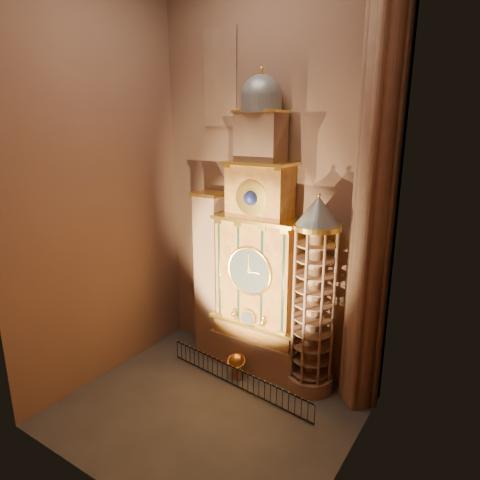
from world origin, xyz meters
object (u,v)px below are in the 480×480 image
Objects in this scene: astronomical_clock at (259,260)px; celestial_globe at (236,363)px; portrait_tower at (211,274)px; iron_railing at (237,378)px; stair_turret at (314,298)px.

astronomical_clock is 6.05m from celestial_globe.
celestial_globe is at bearing -102.25° from astronomical_clock.
portrait_tower reaches higher than iron_railing.
stair_turret is 1.13× the size of iron_railing.
stair_turret is 6.02m from celestial_globe.
stair_turret reaches higher than portrait_tower.
stair_turret is at bearing -2.33° from portrait_tower.
stair_turret is at bearing -4.30° from astronomical_clock.
astronomical_clock is at bearing 77.75° from celestial_globe.
stair_turret is 7.20× the size of celestial_globe.
stair_turret is (6.90, -0.28, 0.12)m from portrait_tower.
astronomical_clock reaches higher than iron_railing.
portrait_tower is at bearing 149.88° from celestial_globe.
portrait_tower is at bearing 179.71° from astronomical_clock.
portrait_tower is at bearing 177.67° from stair_turret.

